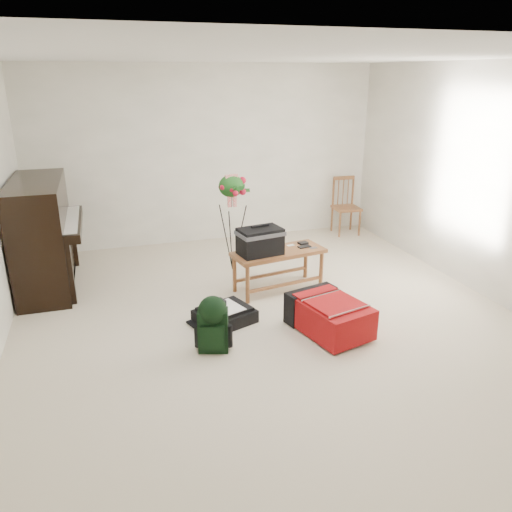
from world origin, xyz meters
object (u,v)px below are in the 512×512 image
object	(u,v)px
dining_chair	(345,206)
red_suitcase	(327,313)
piano	(44,237)
green_backpack	(213,321)
black_duffel	(225,315)
flower_stand	(232,223)
bench	(265,244)

from	to	relation	value
dining_chair	red_suitcase	world-z (taller)	dining_chair
piano	red_suitcase	bearing A→B (deg)	-36.52
piano	green_backpack	bearing A→B (deg)	-53.17
dining_chair	red_suitcase	xyz separation A→B (m)	(-1.61, -2.80, -0.25)
green_backpack	black_duffel	bearing A→B (deg)	82.25
green_backpack	flower_stand	world-z (taller)	flower_stand
dining_chair	black_duffel	xyz separation A→B (m)	(-2.52, -2.36, -0.34)
bench	green_backpack	size ratio (longest dim) A/B	2.11
piano	bench	world-z (taller)	piano
bench	dining_chair	bearing A→B (deg)	33.34
green_backpack	piano	bearing A→B (deg)	143.44
bench	black_duffel	xyz separation A→B (m)	(-0.63, -0.61, -0.49)
flower_stand	red_suitcase	bearing A→B (deg)	-81.46
bench	dining_chair	world-z (taller)	dining_chair
bench	flower_stand	xyz separation A→B (m)	(-0.18, 0.77, 0.04)
dining_chair	red_suitcase	bearing A→B (deg)	-115.88
red_suitcase	black_duffel	world-z (taller)	red_suitcase
green_backpack	bench	bearing A→B (deg)	68.96
dining_chair	red_suitcase	size ratio (longest dim) A/B	0.98
dining_chair	green_backpack	size ratio (longest dim) A/B	1.65
piano	black_duffel	world-z (taller)	piano
black_duffel	green_backpack	bearing A→B (deg)	-134.54
flower_stand	piano	bearing A→B (deg)	170.15
piano	red_suitcase	xyz separation A→B (m)	(2.65, -1.97, -0.42)
bench	red_suitcase	bearing A→B (deg)	-84.03
bench	piano	bearing A→B (deg)	149.41
flower_stand	green_backpack	bearing A→B (deg)	-115.66
piano	flower_stand	world-z (taller)	flower_stand
green_backpack	flower_stand	bearing A→B (deg)	86.89
bench	red_suitcase	world-z (taller)	bench
flower_stand	dining_chair	bearing A→B (deg)	19.39
black_duffel	flower_stand	xyz separation A→B (m)	(0.45, 1.37, 0.53)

